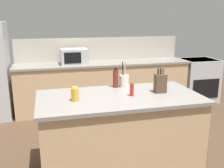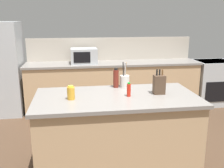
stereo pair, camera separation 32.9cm
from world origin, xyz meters
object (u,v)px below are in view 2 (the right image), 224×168
object	(u,v)px
knife_block	(159,84)
hot_sauce_bottle	(129,90)
range_oven	(212,82)
utensil_crock	(125,81)
vinegar_bottle	(116,78)
microwave	(84,56)
spice_jar_oregano	(159,83)
honey_jar	(71,93)

from	to	relation	value
knife_block	hot_sauce_bottle	distance (m)	0.37
range_oven	knife_block	xyz separation A→B (m)	(-1.92, -2.18, 0.59)
utensil_crock	vinegar_bottle	size ratio (longest dim) A/B	1.29
hot_sauce_bottle	microwave	bearing A→B (deg)	100.17
microwave	vinegar_bottle	distance (m)	1.86
microwave	spice_jar_oregano	bearing A→B (deg)	-65.74
range_oven	utensil_crock	bearing A→B (deg)	-140.96
utensil_crock	hot_sauce_bottle	world-z (taller)	utensil_crock
utensil_crock	microwave	bearing A→B (deg)	103.32
range_oven	microwave	size ratio (longest dim) A/B	1.86
vinegar_bottle	honey_jar	distance (m)	0.71
microwave	spice_jar_oregano	distance (m)	2.10
range_oven	hot_sauce_bottle	world-z (taller)	hot_sauce_bottle
hot_sauce_bottle	vinegar_bottle	world-z (taller)	vinegar_bottle
knife_block	spice_jar_oregano	bearing A→B (deg)	73.15
range_oven	spice_jar_oregano	bearing A→B (deg)	-133.71
microwave	hot_sauce_bottle	distance (m)	2.27
vinegar_bottle	honey_jar	bearing A→B (deg)	-143.22
microwave	knife_block	size ratio (longest dim) A/B	1.71
range_oven	utensil_crock	size ratio (longest dim) A/B	2.87
microwave	range_oven	bearing A→B (deg)	-0.00
utensil_crock	honey_jar	size ratio (longest dim) A/B	2.08
hot_sauce_bottle	vinegar_bottle	bearing A→B (deg)	101.16
microwave	honey_jar	distance (m)	2.26
hot_sauce_bottle	knife_block	bearing A→B (deg)	7.58
vinegar_bottle	spice_jar_oregano	xyz separation A→B (m)	(0.54, -0.08, -0.06)
range_oven	knife_block	world-z (taller)	knife_block
honey_jar	spice_jar_oregano	bearing A→B (deg)	17.10
knife_block	vinegar_bottle	bearing A→B (deg)	143.07
knife_block	spice_jar_oregano	xyz separation A→B (m)	(0.09, 0.27, -0.06)
range_oven	utensil_crock	xyz separation A→B (m)	(-2.25, -1.83, 0.56)
spice_jar_oregano	knife_block	bearing A→B (deg)	-108.36
spice_jar_oregano	range_oven	bearing A→B (deg)	46.29
microwave	spice_jar_oregano	world-z (taller)	microwave
knife_block	honey_jar	world-z (taller)	knife_block
microwave	hot_sauce_bottle	world-z (taller)	microwave
hot_sauce_bottle	range_oven	bearing A→B (deg)	44.34
range_oven	hot_sauce_bottle	distance (m)	3.24
knife_block	utensil_crock	distance (m)	0.49
utensil_crock	vinegar_bottle	xyz separation A→B (m)	(-0.11, -0.00, 0.03)
microwave	vinegar_bottle	bearing A→B (deg)	-80.05
knife_block	vinegar_bottle	distance (m)	0.57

